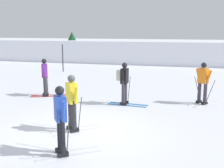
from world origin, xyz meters
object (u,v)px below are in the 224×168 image
conifer_far_left (72,44)px  skier_blue (61,119)px  skier_purple (45,76)px  trail_marker_pole (63,58)px  skier_black (124,81)px  skier_yellow (72,101)px  skier_orange (203,82)px

conifer_far_left → skier_blue: bearing=-68.0°
skier_purple → trail_marker_pole: size_ratio=0.88×
trail_marker_pole → skier_black: bearing=-51.4°
skier_yellow → trail_marker_pole: trail_marker_pole is taller
skier_yellow → skier_purple: 4.89m
skier_blue → skier_black: bearing=85.1°
skier_purple → skier_orange: bearing=3.0°
skier_yellow → skier_black: size_ratio=1.00×
skier_black → trail_marker_pole: size_ratio=0.88×
skier_purple → skier_blue: same height
skier_black → conifer_far_left: 16.56m
skier_yellow → trail_marker_pole: (-5.38, 11.13, 0.05)m
skier_purple → skier_yellow: bearing=-52.9°
skier_yellow → skier_blue: bearing=-76.5°
skier_yellow → skier_black: bearing=76.4°
skier_yellow → skier_blue: (0.38, -1.60, -0.00)m
skier_black → trail_marker_pole: trail_marker_pole is taller
skier_yellow → skier_blue: size_ratio=1.00×
skier_yellow → skier_purple: size_ratio=1.00×
skier_yellow → conifer_far_left: 19.23m
skier_purple → trail_marker_pole: trail_marker_pole is taller
skier_yellow → skier_black: 3.46m
skier_orange → conifer_far_left: bearing=130.0°
skier_blue → skier_black: 4.99m
skier_orange → conifer_far_left: size_ratio=0.62×
skier_yellow → skier_purple: bearing=127.1°
skier_black → conifer_far_left: size_ratio=0.62×
skier_yellow → trail_marker_pole: 12.36m
skier_blue → skier_black: (0.43, 4.97, 0.04)m
skier_blue → skier_orange: (3.49, 5.86, -0.00)m
skier_blue → skier_purple: bearing=121.2°
skier_black → skier_orange: 3.19m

